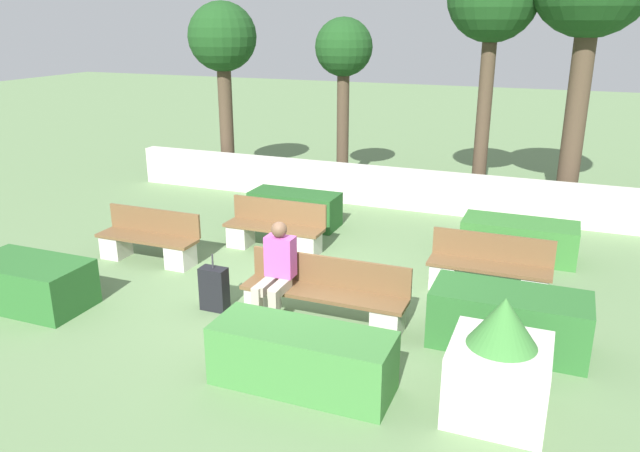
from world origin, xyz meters
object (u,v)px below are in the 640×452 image
planter_corner_left (499,366)px  bench_back (489,272)px  bench_right_side (149,243)px  tree_center_right (493,2)px  tree_leftmost (223,43)px  bench_front (324,298)px  tree_center_left (344,54)px  suitcase (214,289)px  bench_left_side (275,232)px  person_seated_man (276,268)px

planter_corner_left → bench_back: bearing=98.8°
bench_right_side → planter_corner_left: (5.77, -2.18, 0.23)m
tree_center_right → tree_leftmost: bearing=-176.4°
bench_front → tree_center_left: tree_center_left is taller
suitcase → tree_center_right: (2.55, 6.62, 3.78)m
bench_left_side → suitcase: bench_left_side is taller
bench_back → tree_center_left: tree_center_left is taller
suitcase → tree_center_left: bearing=95.3°
tree_leftmost → person_seated_man: bearing=-55.5°
bench_back → tree_center_right: size_ratio=0.34×
tree_leftmost → suitcase: bearing=-62.0°
bench_right_side → tree_center_right: size_ratio=0.34×
bench_right_side → tree_center_right: (4.48, 5.45, 3.77)m
planter_corner_left → tree_leftmost: size_ratio=0.31×
bench_right_side → tree_leftmost: (-1.41, 5.09, 2.92)m
bench_front → tree_center_right: bearing=80.8°
bench_right_side → tree_center_right: 8.00m
bench_right_side → bench_back: same height
person_seated_man → tree_center_left: 7.40m
planter_corner_left → tree_center_right: 8.52m
tree_center_right → planter_corner_left: bearing=-80.4°
bench_left_side → person_seated_man: (1.15, -2.32, 0.40)m
person_seated_man → suitcase: (-0.90, -0.08, -0.41)m
suitcase → tree_leftmost: tree_leftmost is taller
suitcase → tree_leftmost: 7.67m
planter_corner_left → bench_right_side: bearing=159.3°
tree_leftmost → bench_back: bearing=-32.7°
bench_left_side → planter_corner_left: bearing=-32.5°
person_seated_man → planter_corner_left: bearing=-20.5°
suitcase → person_seated_man: bearing=5.3°
bench_right_side → person_seated_man: size_ratio=1.32×
bench_left_side → tree_leftmost: size_ratio=0.42×
person_seated_man → tree_center_left: tree_center_left is taller
bench_front → tree_leftmost: (-4.84, 6.02, 2.90)m
tree_center_left → planter_corner_left: bearing=-60.6°
bench_left_side → suitcase: bearing=-76.7°
bench_back → tree_leftmost: bearing=152.1°
bench_right_side → person_seated_man: bearing=-23.5°
tree_center_left → person_seated_man: bearing=-77.3°
tree_center_right → person_seated_man: bearing=-104.2°
bench_left_side → bench_back: same height
bench_right_side → planter_corner_left: planter_corner_left is taller
bench_front → suitcase: 1.53m
tree_center_right → bench_left_side: bearing=-123.6°
bench_front → tree_center_right: tree_center_right is taller
bench_left_side → bench_back: (3.64, -0.46, 0.00)m
bench_back → person_seated_man: 3.13m
bench_right_side → person_seated_man: (2.83, -1.08, 0.40)m
bench_back → tree_center_right: (-0.83, 4.68, 3.77)m
person_seated_man → bench_front: bearing=13.3°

